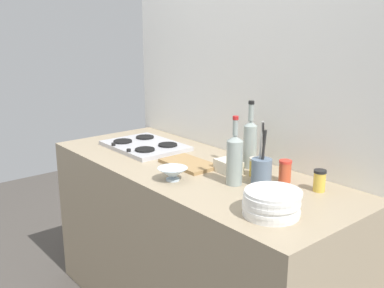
{
  "coord_description": "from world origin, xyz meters",
  "views": [
    {
      "loc": [
        1.68,
        -1.39,
        1.6
      ],
      "look_at": [
        0.0,
        0.0,
        1.02
      ],
      "focal_mm": 41.59,
      "sensor_mm": 36.0,
      "label": 1
    }
  ],
  "objects_px": {
    "condiment_jar_rear": "(285,171)",
    "cutting_board": "(189,164)",
    "wine_bottle_mid_left": "(250,143)",
    "condiment_jar_front": "(319,180)",
    "mixing_bowl": "(173,173)",
    "condiment_jar_spare": "(256,167)",
    "stovetop_hob": "(145,145)",
    "wine_bottle_leftmost": "(235,159)",
    "utensil_crock": "(262,170)",
    "butter_dish": "(228,166)",
    "plate_stack": "(272,203)"
  },
  "relations": [
    {
      "from": "condiment_jar_rear",
      "to": "cutting_board",
      "type": "xyz_separation_m",
      "value": [
        -0.48,
        -0.18,
        -0.04
      ]
    },
    {
      "from": "wine_bottle_mid_left",
      "to": "condiment_jar_front",
      "type": "relative_size",
      "value": 3.56
    },
    {
      "from": "mixing_bowl",
      "to": "condiment_jar_spare",
      "type": "xyz_separation_m",
      "value": [
        0.2,
        0.35,
        0.01
      ]
    },
    {
      "from": "stovetop_hob",
      "to": "wine_bottle_leftmost",
      "type": "distance_m",
      "value": 0.79
    },
    {
      "from": "wine_bottle_leftmost",
      "to": "stovetop_hob",
      "type": "bearing_deg",
      "value": 177.49
    },
    {
      "from": "condiment_jar_front",
      "to": "condiment_jar_rear",
      "type": "relative_size",
      "value": 0.92
    },
    {
      "from": "cutting_board",
      "to": "condiment_jar_rear",
      "type": "bearing_deg",
      "value": 20.21
    },
    {
      "from": "wine_bottle_leftmost",
      "to": "cutting_board",
      "type": "relative_size",
      "value": 1.06
    },
    {
      "from": "stovetop_hob",
      "to": "wine_bottle_leftmost",
      "type": "height_order",
      "value": "wine_bottle_leftmost"
    },
    {
      "from": "wine_bottle_leftmost",
      "to": "condiment_jar_spare",
      "type": "height_order",
      "value": "wine_bottle_leftmost"
    },
    {
      "from": "utensil_crock",
      "to": "condiment_jar_rear",
      "type": "bearing_deg",
      "value": 66.2
    },
    {
      "from": "utensil_crock",
      "to": "condiment_jar_spare",
      "type": "relative_size",
      "value": 3.25
    },
    {
      "from": "stovetop_hob",
      "to": "butter_dish",
      "type": "relative_size",
      "value": 3.48
    },
    {
      "from": "plate_stack",
      "to": "condiment_jar_rear",
      "type": "height_order",
      "value": "condiment_jar_rear"
    },
    {
      "from": "utensil_crock",
      "to": "condiment_jar_rear",
      "type": "distance_m",
      "value": 0.12
    },
    {
      "from": "wine_bottle_mid_left",
      "to": "utensil_crock",
      "type": "xyz_separation_m",
      "value": [
        0.21,
        -0.14,
        -0.06
      ]
    },
    {
      "from": "condiment_jar_rear",
      "to": "utensil_crock",
      "type": "bearing_deg",
      "value": -113.8
    },
    {
      "from": "wine_bottle_mid_left",
      "to": "condiment_jar_spare",
      "type": "xyz_separation_m",
      "value": [
        0.11,
        -0.07,
        -0.09
      ]
    },
    {
      "from": "condiment_jar_rear",
      "to": "condiment_jar_spare",
      "type": "bearing_deg",
      "value": -165.43
    },
    {
      "from": "mixing_bowl",
      "to": "condiment_jar_front",
      "type": "xyz_separation_m",
      "value": [
        0.52,
        0.41,
        0.01
      ]
    },
    {
      "from": "wine_bottle_leftmost",
      "to": "cutting_board",
      "type": "bearing_deg",
      "value": 176.31
    },
    {
      "from": "wine_bottle_mid_left",
      "to": "condiment_jar_front",
      "type": "distance_m",
      "value": 0.43
    },
    {
      "from": "utensil_crock",
      "to": "cutting_board",
      "type": "bearing_deg",
      "value": -171.0
    },
    {
      "from": "utensil_crock",
      "to": "cutting_board",
      "type": "height_order",
      "value": "utensil_crock"
    },
    {
      "from": "plate_stack",
      "to": "cutting_board",
      "type": "xyz_separation_m",
      "value": [
        -0.68,
        0.16,
        -0.04
      ]
    },
    {
      "from": "wine_bottle_mid_left",
      "to": "cutting_board",
      "type": "height_order",
      "value": "wine_bottle_mid_left"
    },
    {
      "from": "wine_bottle_leftmost",
      "to": "utensil_crock",
      "type": "distance_m",
      "value": 0.13
    },
    {
      "from": "cutting_board",
      "to": "mixing_bowl",
      "type": "bearing_deg",
      "value": -58.03
    },
    {
      "from": "condiment_jar_front",
      "to": "cutting_board",
      "type": "bearing_deg",
      "value": -162.76
    },
    {
      "from": "mixing_bowl",
      "to": "condiment_jar_rear",
      "type": "xyz_separation_m",
      "value": [
        0.35,
        0.38,
        0.02
      ]
    },
    {
      "from": "wine_bottle_mid_left",
      "to": "butter_dish",
      "type": "height_order",
      "value": "wine_bottle_mid_left"
    },
    {
      "from": "plate_stack",
      "to": "condiment_jar_spare",
      "type": "xyz_separation_m",
      "value": [
        -0.35,
        0.3,
        -0.0
      ]
    },
    {
      "from": "stovetop_hob",
      "to": "cutting_board",
      "type": "relative_size",
      "value": 1.6
    },
    {
      "from": "butter_dish",
      "to": "condiment_jar_rear",
      "type": "height_order",
      "value": "condiment_jar_rear"
    },
    {
      "from": "mixing_bowl",
      "to": "cutting_board",
      "type": "height_order",
      "value": "mixing_bowl"
    },
    {
      "from": "wine_bottle_leftmost",
      "to": "condiment_jar_front",
      "type": "xyz_separation_m",
      "value": [
        0.3,
        0.22,
        -0.07
      ]
    },
    {
      "from": "condiment_jar_rear",
      "to": "condiment_jar_front",
      "type": "bearing_deg",
      "value": 8.34
    },
    {
      "from": "condiment_jar_front",
      "to": "cutting_board",
      "type": "distance_m",
      "value": 0.68
    },
    {
      "from": "wine_bottle_mid_left",
      "to": "wine_bottle_leftmost",
      "type": "bearing_deg",
      "value": -61.88
    },
    {
      "from": "condiment_jar_spare",
      "to": "wine_bottle_leftmost",
      "type": "bearing_deg",
      "value": -84.5
    },
    {
      "from": "stovetop_hob",
      "to": "butter_dish",
      "type": "height_order",
      "value": "butter_dish"
    },
    {
      "from": "cutting_board",
      "to": "condiment_jar_spare",
      "type": "bearing_deg",
      "value": 22.57
    },
    {
      "from": "condiment_jar_spare",
      "to": "stovetop_hob",
      "type": "bearing_deg",
      "value": -170.59
    },
    {
      "from": "utensil_crock",
      "to": "condiment_jar_spare",
      "type": "distance_m",
      "value": 0.12
    },
    {
      "from": "utensil_crock",
      "to": "condiment_jar_rear",
      "type": "xyz_separation_m",
      "value": [
        0.05,
        0.11,
        -0.01
      ]
    },
    {
      "from": "stovetop_hob",
      "to": "condiment_jar_rear",
      "type": "xyz_separation_m",
      "value": [
        0.91,
        0.16,
        0.04
      ]
    },
    {
      "from": "wine_bottle_mid_left",
      "to": "cutting_board",
      "type": "relative_size",
      "value": 1.15
    },
    {
      "from": "stovetop_hob",
      "to": "cutting_board",
      "type": "height_order",
      "value": "stovetop_hob"
    },
    {
      "from": "utensil_crock",
      "to": "condiment_jar_rear",
      "type": "height_order",
      "value": "utensil_crock"
    },
    {
      "from": "condiment_jar_rear",
      "to": "wine_bottle_leftmost",
      "type": "bearing_deg",
      "value": -123.3
    }
  ]
}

